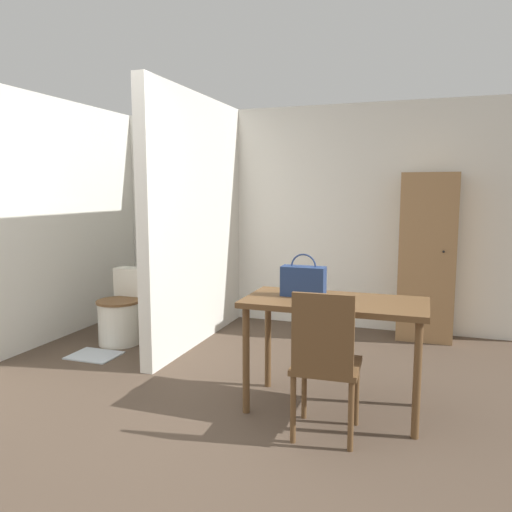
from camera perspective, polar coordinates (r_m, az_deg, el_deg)
ground_plane at (r=3.25m, az=-12.18°, el=-21.26°), size 16.00×16.00×0.00m
wall_back at (r=5.89m, az=4.17°, el=4.51°), size 5.27×0.12×2.50m
wall_left at (r=5.48m, az=-23.62°, el=3.68°), size 0.12×4.21×2.50m
partition_wall at (r=5.11m, az=-6.78°, el=4.03°), size 0.12×2.06×2.50m
dining_table at (r=3.55m, az=8.97°, el=-6.51°), size 1.26×0.62×0.80m
wooden_chair at (r=3.17m, az=7.89°, el=-11.66°), size 0.43×0.43×0.96m
toilet at (r=5.34m, az=-15.05°, el=-6.34°), size 0.44×0.59×0.74m
handbag at (r=3.60m, az=5.43°, el=-2.82°), size 0.31×0.13×0.31m
wooden_cabinet at (r=5.46m, az=18.96°, el=-0.14°), size 0.56×0.39×1.73m
bath_mat at (r=5.05m, az=-18.00°, el=-10.75°), size 0.45×0.36×0.01m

